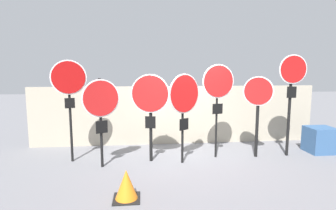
{
  "coord_description": "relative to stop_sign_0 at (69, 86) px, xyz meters",
  "views": [
    {
      "loc": [
        -1.08,
        -6.45,
        2.28
      ],
      "look_at": [
        -0.42,
        0.0,
        1.43
      ],
      "focal_mm": 28.0,
      "sensor_mm": 36.0,
      "label": 1
    }
  ],
  "objects": [
    {
      "name": "stop_sign_5",
      "position": [
        4.74,
        -0.12,
        -0.4
      ],
      "size": [
        0.66,
        0.41,
        2.14
      ],
      "rotation": [
        0.0,
        0.0,
        -0.54
      ],
      "color": "black",
      "rests_on": "ground"
    },
    {
      "name": "stop_sign_2",
      "position": [
        1.96,
        -0.18,
        -0.36
      ],
      "size": [
        0.94,
        0.22,
        2.2
      ],
      "rotation": [
        0.0,
        0.0,
        -0.19
      ],
      "color": "black",
      "rests_on": "ground"
    },
    {
      "name": "stop_sign_0",
      "position": [
        0.0,
        0.0,
        0.0
      ],
      "size": [
        0.81,
        0.27,
        2.54
      ],
      "rotation": [
        0.0,
        0.0,
        0.29
      ],
      "color": "black",
      "rests_on": "ground"
    },
    {
      "name": "stop_sign_6",
      "position": [
        5.64,
        -0.11,
        0.02
      ],
      "size": [
        0.75,
        0.13,
        2.69
      ],
      "rotation": [
        0.0,
        0.0,
        0.0
      ],
      "color": "black",
      "rests_on": "ground"
    },
    {
      "name": "traffic_cone_0",
      "position": [
        1.46,
        -2.09,
        -1.64
      ],
      "size": [
        0.48,
        0.48,
        0.54
      ],
      "color": "black",
      "rests_on": "ground"
    },
    {
      "name": "fence_back",
      "position": [
        2.82,
        1.42,
        -1.0
      ],
      "size": [
        8.83,
        0.12,
        1.8
      ],
      "color": "#A89E89",
      "rests_on": "ground"
    },
    {
      "name": "stop_sign_1",
      "position": [
        0.82,
        -0.48,
        -0.39
      ],
      "size": [
        0.8,
        0.4,
        2.11
      ],
      "rotation": [
        0.0,
        0.0,
        0.45
      ],
      "color": "black",
      "rests_on": "ground"
    },
    {
      "name": "stop_sign_3",
      "position": [
        2.77,
        -0.39,
        -0.3
      ],
      "size": [
        0.8,
        0.55,
        2.21
      ],
      "rotation": [
        0.0,
        0.0,
        0.6
      ],
      "color": "black",
      "rests_on": "ground"
    },
    {
      "name": "ground_plane",
      "position": [
        2.82,
        -0.11,
        -1.9
      ],
      "size": [
        40.0,
        40.0,
        0.0
      ],
      "primitive_type": "plane",
      "color": "slate"
    },
    {
      "name": "storage_crate",
      "position": [
        6.71,
        0.1,
        -1.55
      ],
      "size": [
        0.71,
        0.65,
        0.71
      ],
      "color": "#335684",
      "rests_on": "ground"
    },
    {
      "name": "stop_sign_4",
      "position": [
        3.69,
        -0.06,
        -0.06
      ],
      "size": [
        0.85,
        0.19,
        2.44
      ],
      "rotation": [
        0.0,
        0.0,
        0.17
      ],
      "color": "black",
      "rests_on": "ground"
    }
  ]
}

